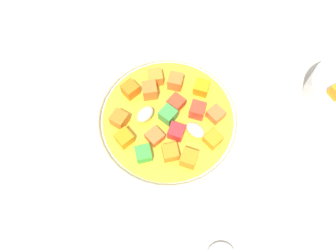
{
  "coord_description": "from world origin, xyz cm",
  "views": [
    {
      "loc": [
        -13.78,
        -7.97,
        39.56
      ],
      "look_at": [
        0.0,
        0.0,
        2.88
      ],
      "focal_mm": 36.24,
      "sensor_mm": 36.0,
      "label": 1
    }
  ],
  "objects": [
    {
      "name": "soup_bowl_main",
      "position": [
        -0.01,
        0.0,
        3.16
      ],
      "size": [
        17.7,
        17.7,
        7.02
      ],
      "color": "white",
      "rests_on": "ground_plane"
    },
    {
      "name": "ground_plane",
      "position": [
        0.0,
        0.0,
        -1.0
      ],
      "size": [
        140.0,
        140.0,
        2.0
      ],
      "primitive_type": "cube",
      "color": "#BAB2A0"
    }
  ]
}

